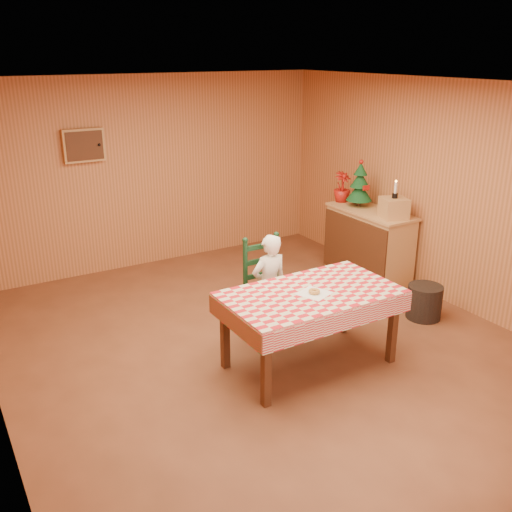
# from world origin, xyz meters

# --- Properties ---
(ground) EXTENTS (6.00, 6.00, 0.00)m
(ground) POSITION_xyz_m (0.00, 0.00, 0.00)
(ground) COLOR brown
(ground) RESTS_ON ground
(cabin_walls) EXTENTS (5.10, 6.05, 2.65)m
(cabin_walls) POSITION_xyz_m (-0.00, 0.53, 1.83)
(cabin_walls) COLOR #C07645
(cabin_walls) RESTS_ON ground
(dining_table) EXTENTS (1.66, 0.96, 0.77)m
(dining_table) POSITION_xyz_m (0.20, -0.47, 0.69)
(dining_table) COLOR #4F2815
(dining_table) RESTS_ON ground
(ladder_chair) EXTENTS (0.44, 0.40, 1.08)m
(ladder_chair) POSITION_xyz_m (0.20, 0.32, 0.50)
(ladder_chair) COLOR #103119
(ladder_chair) RESTS_ON ground
(seated_child) EXTENTS (0.41, 0.27, 1.12)m
(seated_child) POSITION_xyz_m (0.20, 0.26, 0.56)
(seated_child) COLOR white
(seated_child) RESTS_ON ground
(napkin) EXTENTS (0.34, 0.34, 0.00)m
(napkin) POSITION_xyz_m (0.20, -0.52, 0.77)
(napkin) COLOR white
(napkin) RESTS_ON dining_table
(donut) EXTENTS (0.13, 0.13, 0.04)m
(donut) POSITION_xyz_m (0.20, -0.52, 0.79)
(donut) COLOR #C89147
(donut) RESTS_ON napkin
(shelf_unit) EXTENTS (0.54, 1.24, 0.93)m
(shelf_unit) POSITION_xyz_m (2.19, 0.96, 0.47)
(shelf_unit) COLOR tan
(shelf_unit) RESTS_ON ground
(crate) EXTENTS (0.38, 0.38, 0.25)m
(crate) POSITION_xyz_m (2.19, 0.56, 1.06)
(crate) COLOR tan
(crate) RESTS_ON shelf_unit
(christmas_tree) EXTENTS (0.34, 0.34, 0.62)m
(christmas_tree) POSITION_xyz_m (2.19, 1.21, 1.21)
(christmas_tree) COLOR #4F2815
(christmas_tree) RESTS_ON shelf_unit
(flower_arrangement) EXTENTS (0.23, 0.23, 0.41)m
(flower_arrangement) POSITION_xyz_m (2.14, 1.51, 1.13)
(flower_arrangement) COLOR #A1160E
(flower_arrangement) RESTS_ON shelf_unit
(candle_set) EXTENTS (0.07, 0.07, 0.22)m
(candle_set) POSITION_xyz_m (2.19, 0.56, 1.24)
(candle_set) COLOR black
(candle_set) RESTS_ON crate
(storage_bin) EXTENTS (0.49, 0.49, 0.39)m
(storage_bin) POSITION_xyz_m (1.92, -0.31, 0.19)
(storage_bin) COLOR black
(storage_bin) RESTS_ON ground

